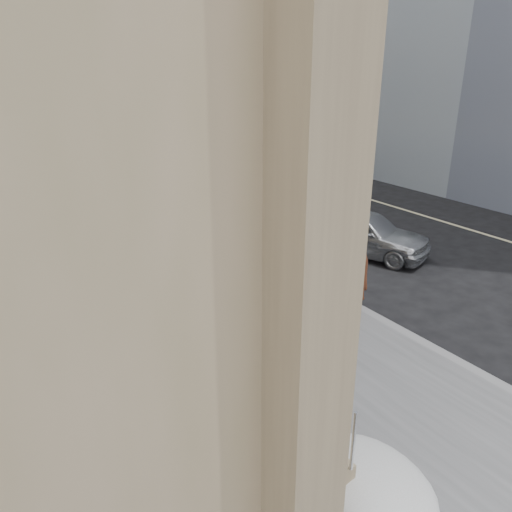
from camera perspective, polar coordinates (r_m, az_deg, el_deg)
The scene contains 14 objects.
ground at distance 9.74m, azimuth 10.02°, elevation -15.52°, with size 140.00×140.00×0.00m, color black.
sidewalk at distance 17.43m, azimuth -12.81°, elevation 1.75°, with size 5.00×80.00×0.12m, color #505052.
curb at distance 18.43m, azimuth -5.21°, elevation 3.30°, with size 0.24×80.00×0.12m, color slate.
lane_line at distance 23.05m, azimuth 12.39°, elevation 6.50°, with size 0.15×70.00×0.01m, color #BFB78C.
far_podium at distance 26.41m, azimuth 20.60°, elevation 11.96°, with size 2.00×80.00×4.00m, color #7D6A50.
streetlight_mid at distance 21.21m, azimuth -10.76°, elevation 17.91°, with size 1.71×0.24×8.00m.
streetlight_far at distance 40.36m, azimuth -22.65°, elevation 18.32°, with size 1.71×0.24×8.00m.
traffic_signal at distance 28.58m, azimuth -18.60°, elevation 16.92°, with size 4.10×0.22×6.00m.
snow_bank at distance 15.18m, azimuth -15.31°, elevation 0.15°, with size 1.70×18.10×0.76m.
mounted_horse_left at distance 11.96m, azimuth -5.61°, elevation -1.29°, with size 1.16×2.42×2.67m.
mounted_horse_right at distance 12.29m, azimuth 7.27°, elevation -0.47°, with size 1.95×2.11×2.68m.
pedestrian at distance 10.61m, azimuth 8.22°, elevation -5.16°, with size 1.14×0.47×1.94m, color black.
car_silver at distance 16.20m, azimuth 12.14°, elevation 2.74°, with size 1.69×4.20×1.43m, color #AFB3B8.
car_grey at distance 27.30m, azimuth 4.76°, elevation 10.55°, with size 1.71×4.21×1.22m, color #5C5F63.
Camera 1 is at (-5.55, -5.48, 5.83)m, focal length 35.00 mm.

